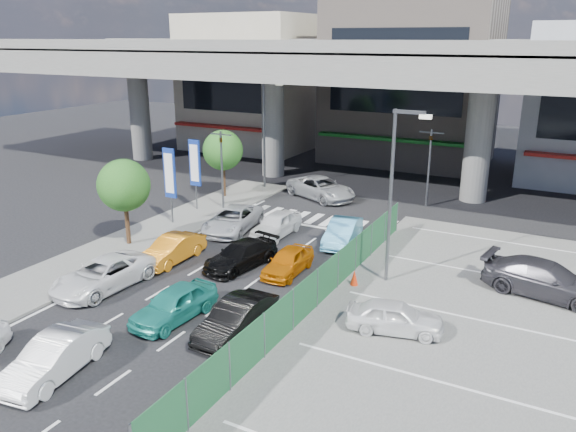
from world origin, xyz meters
The scene contains 29 objects.
ground centered at (0.00, 0.00, 0.00)m, with size 120.00×120.00×0.00m, color black.
parking_lot centered at (11.00, 2.00, 0.03)m, with size 12.00×28.00×0.06m, color #575755.
sidewalk_left centered at (-7.00, 4.00, 0.06)m, with size 4.00×30.00×0.12m, color #575755.
fence_run centered at (5.30, 1.00, 0.90)m, with size 0.16×22.00×1.80m, color #1D542E, non-canonical shape.
expressway centered at (0.00, 22.00, 8.76)m, with size 64.00×14.00×10.75m.
building_west centered at (-16.00, 31.97, 6.49)m, with size 12.00×10.90×13.00m.
building_center centered at (0.00, 32.97, 7.49)m, with size 14.00×10.90×15.00m.
traffic_light_left centered at (-6.20, 12.00, 3.94)m, with size 1.60×1.24×5.20m.
traffic_light_right centered at (5.50, 19.00, 3.94)m, with size 1.60×1.24×5.20m.
street_lamp_right centered at (7.17, 6.00, 4.77)m, with size 1.65×0.22×8.00m.
street_lamp_left centered at (-6.33, 18.00, 4.77)m, with size 1.65×0.22×8.00m.
signboard_near centered at (-7.20, 7.99, 3.06)m, with size 0.80×0.14×4.70m.
signboard_far centered at (-7.60, 10.99, 3.06)m, with size 0.80×0.14×4.70m.
tree_near centered at (-7.00, 4.00, 3.39)m, with size 2.80×2.80×4.80m.
tree_far centered at (-7.80, 14.50, 3.39)m, with size 2.80×2.80×4.80m.
hatch_white_back_mid centered at (-0.41, -6.56, 0.69)m, with size 1.46×4.19×1.38m, color white.
sedan_white_mid_left centered at (-4.08, -0.73, 0.69)m, with size 2.29×4.97×1.38m, color white.
taxi_teal_mid centered at (0.63, -1.56, 0.69)m, with size 1.63×4.05×1.38m, color teal.
hatch_black_mid_right centered at (3.52, -1.42, 0.68)m, with size 1.45×4.15×1.37m, color black.
taxi_orange_left centered at (-3.38, 3.27, 0.66)m, with size 1.40×4.02×1.32m, color orange.
sedan_black_mid centered at (0.08, 4.28, 0.63)m, with size 1.76×4.33×1.26m, color black.
taxi_orange_right centered at (2.50, 4.70, 0.62)m, with size 1.47×3.65×1.24m, color #C46105.
wagon_silver_front_left centered at (-3.29, 8.72, 0.69)m, with size 2.27×4.93×1.37m, color #AAACB2.
sedan_white_front_mid centered at (-0.62, 9.17, 0.68)m, with size 1.61×4.01×1.37m, color silver.
kei_truck_front_right centered at (3.28, 9.66, 0.68)m, with size 1.45×4.15×1.37m, color #54ABD7.
crossing_wagon_silver centered at (-1.59, 17.47, 0.75)m, with size 2.49×5.41×1.50m, color #989BA0.
parked_sedan_white centered at (8.81, 1.53, 0.69)m, with size 1.49×3.70×1.26m, color silver.
parked_sedan_dgrey centered at (13.65, 7.67, 0.83)m, with size 2.15×5.30×1.54m, color #333137.
traffic_cone centered at (5.88, 4.81, 0.42)m, with size 0.37×0.37×0.71m, color red.
Camera 1 is at (14.19, -17.45, 10.93)m, focal length 35.00 mm.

